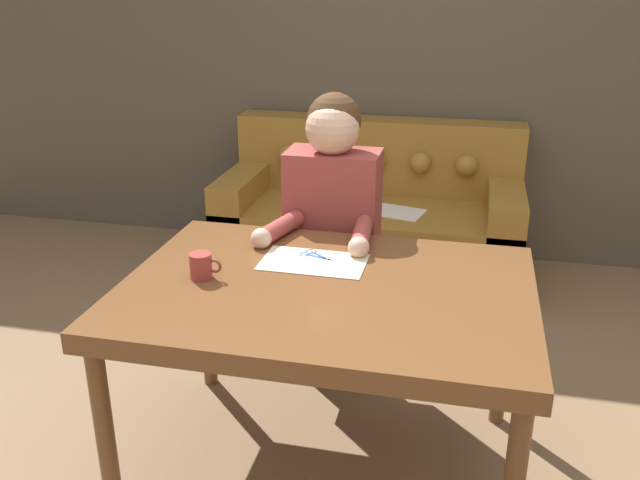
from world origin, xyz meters
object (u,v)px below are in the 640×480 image
(scissors, at_px, (320,257))
(person, at_px, (332,239))
(couch, at_px, (371,221))
(dining_table, at_px, (327,304))
(mug, at_px, (201,266))

(scissors, bearing_deg, person, 95.73)
(couch, bearing_deg, dining_table, -86.12)
(dining_table, relative_size, couch, 0.78)
(dining_table, bearing_deg, mug, -174.48)
(couch, relative_size, mug, 15.51)
(person, bearing_deg, scissors, -84.27)
(couch, bearing_deg, person, -89.46)
(person, height_order, mug, person)
(couch, distance_m, person, 1.25)
(person, height_order, scissors, person)
(scissors, relative_size, mug, 2.14)
(person, xyz_separation_m, scissors, (0.04, -0.41, 0.09))
(scissors, xyz_separation_m, mug, (-0.36, -0.26, 0.04))
(dining_table, relative_size, scissors, 5.66)
(scissors, bearing_deg, dining_table, -71.83)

